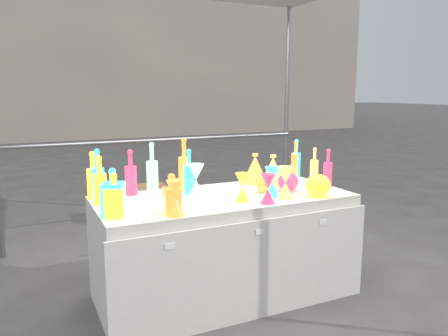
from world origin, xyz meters
name	(u,v)px	position (x,y,z in m)	size (l,w,h in m)	color
ground	(224,294)	(0.00, 0.00, 0.00)	(80.00, 80.00, 0.00)	#5B5954
display_table	(225,246)	(0.00, -0.01, 0.37)	(1.84, 0.83, 0.75)	silver
background_building	(163,51)	(4.00, 14.00, 3.00)	(14.00, 6.00, 6.00)	#ADA290
cardboard_box_closed	(144,203)	(-0.03, 2.12, 0.20)	(0.54, 0.39, 0.39)	#AE7C4E
cardboard_box_flat	(197,210)	(0.63, 2.12, 0.03)	(0.69, 0.49, 0.06)	#AE7C4E
bottle_0	(93,175)	(-0.85, 0.32, 0.91)	(0.08, 0.08, 0.33)	red
bottle_1	(98,175)	(-0.83, 0.22, 0.93)	(0.08, 0.08, 0.36)	#208A19
bottle_2	(184,165)	(-0.20, 0.26, 0.95)	(0.09, 0.09, 0.40)	orange
bottle_3	(131,172)	(-0.59, 0.32, 0.91)	(0.08, 0.08, 0.33)	#1A2D97
bottle_5	(152,168)	(-0.44, 0.26, 0.94)	(0.08, 0.08, 0.38)	#D82B98
bottle_6	(100,180)	(-0.83, 0.13, 0.91)	(0.08, 0.08, 0.33)	red
bottle_7	(189,171)	(-0.20, 0.16, 0.91)	(0.08, 0.08, 0.33)	#208A19
decanter_0	(114,195)	(-0.81, -0.21, 0.88)	(0.11, 0.11, 0.27)	red
decanter_1	(172,194)	(-0.48, -0.29, 0.88)	(0.10, 0.10, 0.25)	orange
decanter_2	(113,192)	(-0.81, -0.18, 0.90)	(0.12, 0.12, 0.29)	#208A19
hourglass_0	(176,198)	(-0.48, -0.34, 0.86)	(0.11, 0.11, 0.22)	orange
hourglass_1	(268,189)	(0.17, -0.32, 0.85)	(0.10, 0.10, 0.20)	#1A2D97
hourglass_2	(285,183)	(0.35, -0.26, 0.86)	(0.11, 0.11, 0.22)	#14826D
hourglass_3	(196,180)	(-0.18, 0.08, 0.86)	(0.11, 0.11, 0.23)	#D82B98
hourglass_4	(243,187)	(0.04, -0.20, 0.85)	(0.10, 0.10, 0.19)	red
hourglass_5	(272,182)	(0.29, -0.17, 0.86)	(0.11, 0.11, 0.21)	#208A19
globe_0	(318,187)	(0.59, -0.30, 0.82)	(0.18, 0.18, 0.14)	red
globe_2	(265,185)	(0.32, -0.03, 0.81)	(0.15, 0.15, 0.12)	orange
globe_3	(288,183)	(0.50, -0.07, 0.81)	(0.16, 0.16, 0.12)	#1A2D97
lampshade_1	(255,168)	(0.41, 0.28, 0.87)	(0.20, 0.20, 0.24)	#FDF435
lampshade_3	(273,170)	(0.48, 0.13, 0.87)	(0.21, 0.21, 0.25)	#14826D
bottle_8	(296,158)	(0.86, 0.36, 0.91)	(0.07, 0.07, 0.33)	#208A19
bottle_9	(295,159)	(0.85, 0.36, 0.91)	(0.07, 0.07, 0.32)	orange
bottle_10	(328,168)	(0.86, -0.07, 0.90)	(0.07, 0.07, 0.30)	#1A2D97
bottle_11	(314,165)	(0.86, 0.10, 0.89)	(0.06, 0.06, 0.29)	#14826D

